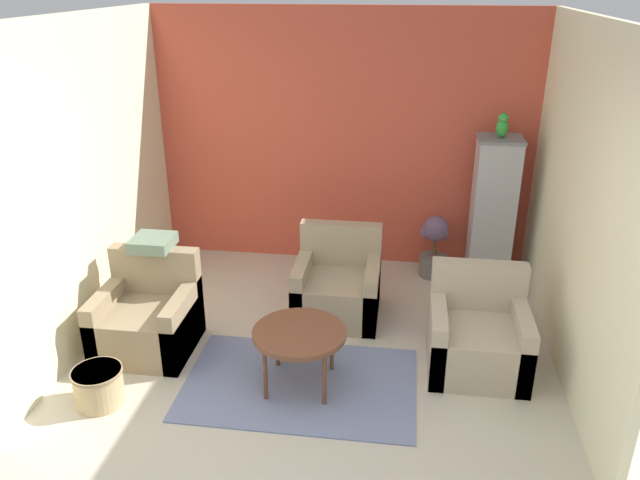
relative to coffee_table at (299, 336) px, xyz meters
name	(u,v)px	position (x,y,z in m)	size (l,w,h in m)	color
ground_plane	(283,480)	(0.06, -1.01, -0.44)	(20.00, 20.00, 0.00)	beige
wall_back_accent	(343,141)	(0.06, 2.43, 0.91)	(4.06, 0.06, 2.69)	#C64C38
wall_left	(85,183)	(-1.94, 0.69, 0.91)	(0.06, 3.41, 2.69)	beige
wall_right	(581,206)	(2.06, 0.69, 0.91)	(0.06, 3.41, 2.69)	beige
area_rug	(300,384)	(0.00, 0.00, -0.43)	(1.80, 1.18, 0.01)	slate
coffee_table	(299,336)	(0.00, 0.00, 0.00)	(0.72, 0.72, 0.49)	brown
armchair_left	(148,319)	(-1.37, 0.35, -0.17)	(0.77, 0.75, 0.82)	#8E7A5B
armchair_right	(477,338)	(1.38, 0.45, -0.17)	(0.77, 0.75, 0.82)	tan
armchair_middle	(337,288)	(0.16, 1.14, -0.17)	(0.77, 0.75, 0.82)	#9E896B
birdcage	(492,213)	(1.62, 2.04, 0.31)	(0.45, 0.45, 1.53)	slate
parrot	(502,126)	(1.62, 2.04, 1.20)	(0.11, 0.20, 0.24)	green
potted_plant	(434,245)	(1.07, 2.10, -0.09)	(0.30, 0.29, 0.67)	#66605B
wicker_basket	(99,385)	(-1.44, -0.43, -0.29)	(0.37, 0.37, 0.29)	tan
throw_pillow	(153,243)	(-1.37, 0.62, 0.42)	(0.34, 0.34, 0.10)	slate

